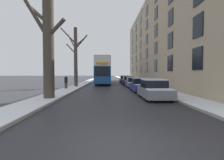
% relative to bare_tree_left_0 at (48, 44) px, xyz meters
% --- Properties ---
extents(ground_plane, '(320.00, 320.00, 0.00)m').
position_rel_bare_tree_left_0_xyz_m(ground_plane, '(4.66, -7.95, -3.88)').
color(ground_plane, '#28282D').
extents(sidewalk_left, '(2.01, 130.00, 0.16)m').
position_rel_bare_tree_left_0_xyz_m(sidewalk_left, '(-0.24, 45.05, -3.80)').
color(sidewalk_left, gray).
rests_on(sidewalk_left, ground).
extents(sidewalk_right, '(2.01, 130.00, 0.16)m').
position_rel_bare_tree_left_0_xyz_m(sidewalk_right, '(9.56, 45.05, -3.80)').
color(sidewalk_right, gray).
rests_on(sidewalk_right, ground).
extents(terrace_facade_right, '(9.10, 43.61, 14.52)m').
position_rel_bare_tree_left_0_xyz_m(terrace_facade_right, '(15.06, 16.72, 3.38)').
color(terrace_facade_right, tan).
rests_on(terrace_facade_right, ground).
extents(bare_tree_left_0, '(3.12, 1.46, 7.34)m').
position_rel_bare_tree_left_0_xyz_m(bare_tree_left_0, '(0.00, 0.00, 0.00)').
color(bare_tree_left_0, '#423A30').
rests_on(bare_tree_left_0, ground).
extents(bare_tree_left_1, '(3.53, 2.33, 7.90)m').
position_rel_bare_tree_left_0_xyz_m(bare_tree_left_1, '(-0.16, 11.15, 0.41)').
color(bare_tree_left_1, '#423A30').
rests_on(bare_tree_left_1, ground).
extents(double_decker_bus, '(2.51, 11.10, 4.54)m').
position_rel_bare_tree_left_0_xyz_m(double_decker_bus, '(3.32, 18.42, -1.32)').
color(double_decker_bus, '#194C99').
rests_on(double_decker_bus, ground).
extents(parked_car_0, '(1.82, 3.92, 1.44)m').
position_rel_bare_tree_left_0_xyz_m(parked_car_0, '(7.48, 0.42, -3.22)').
color(parked_car_0, slate).
rests_on(parked_car_0, ground).
extents(parked_car_1, '(1.74, 4.24, 1.38)m').
position_rel_bare_tree_left_0_xyz_m(parked_car_1, '(7.48, 5.64, -3.24)').
color(parked_car_1, navy).
rests_on(parked_car_1, ground).
extents(parked_car_2, '(1.72, 4.12, 1.38)m').
position_rel_bare_tree_left_0_xyz_m(parked_car_2, '(7.48, 10.96, -3.25)').
color(parked_car_2, slate).
rests_on(parked_car_2, ground).
extents(parked_car_3, '(1.81, 4.27, 1.45)m').
position_rel_bare_tree_left_0_xyz_m(parked_car_3, '(7.48, 16.45, -3.21)').
color(parked_car_3, navy).
rests_on(parked_car_3, ground).
extents(parked_car_4, '(1.86, 4.38, 1.47)m').
position_rel_bare_tree_left_0_xyz_m(parked_car_4, '(7.48, 22.96, -3.21)').
color(parked_car_4, maroon).
rests_on(parked_car_4, ground).
extents(oncoming_van, '(1.96, 5.71, 2.21)m').
position_rel_bare_tree_left_0_xyz_m(oncoming_van, '(2.55, 34.40, -2.68)').
color(oncoming_van, '#9EA3AD').
rests_on(oncoming_van, ground).
extents(pedestrian_left_sidewalk, '(0.36, 0.36, 1.67)m').
position_rel_bare_tree_left_0_xyz_m(pedestrian_left_sidewalk, '(-0.61, 7.65, -2.96)').
color(pedestrian_left_sidewalk, '#4C4742').
rests_on(pedestrian_left_sidewalk, ground).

